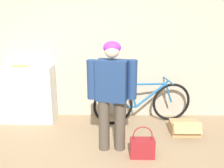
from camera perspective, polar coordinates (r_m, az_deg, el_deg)
name	(u,v)px	position (r m, az deg, el deg)	size (l,w,h in m)	color
wall_back	(97,47)	(4.75, -3.30, 7.95)	(8.00, 0.07, 2.60)	#B7AD99
side_shelf	(28,94)	(4.93, -17.86, -2.05)	(0.93, 0.42, 1.01)	white
person	(112,90)	(3.60, 0.00, -1.30)	(0.68, 0.32, 1.58)	#4C4238
bicycle	(143,103)	(4.68, 6.70, -4.04)	(1.75, 0.48, 0.77)	black
banana	(20,66)	(4.78, -19.38, 3.75)	(0.32, 0.09, 0.04)	#EAD64C
handbag	(142,147)	(3.74, 6.62, -13.51)	(0.34, 0.17, 0.46)	maroon
cardboard_box	(185,128)	(4.53, 15.56, -9.15)	(0.47, 0.41, 0.25)	tan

